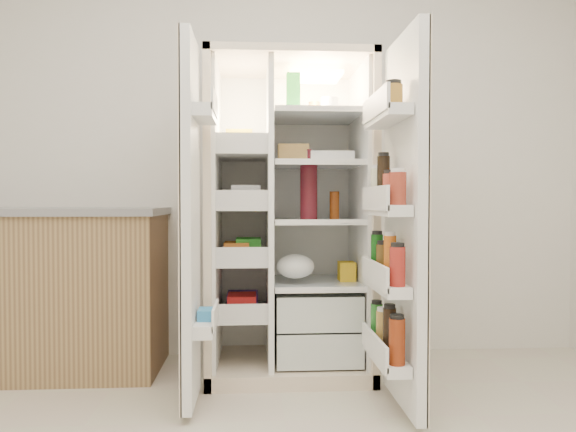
{
  "coord_description": "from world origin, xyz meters",
  "views": [
    {
      "loc": [
        -0.14,
        -1.54,
        0.99
      ],
      "look_at": [
        0.04,
        1.25,
        0.92
      ],
      "focal_mm": 34.0,
      "sensor_mm": 36.0,
      "label": 1
    }
  ],
  "objects": [
    {
      "name": "fridge_door",
      "position": [
        0.55,
        0.96,
        0.87
      ],
      "size": [
        0.17,
        0.58,
        1.72
      ],
      "color": "white",
      "rests_on": "floor"
    },
    {
      "name": "wall_back",
      "position": [
        0.0,
        2.0,
        1.35
      ],
      "size": [
        4.0,
        0.02,
        2.7
      ],
      "primitive_type": "cube",
      "color": "white",
      "rests_on": "floor"
    },
    {
      "name": "refrigerator",
      "position": [
        0.08,
        1.65,
        0.75
      ],
      "size": [
        0.92,
        0.7,
        1.8
      ],
      "color": "beige",
      "rests_on": "floor"
    },
    {
      "name": "freezer_door",
      "position": [
        -0.43,
        1.05,
        0.89
      ],
      "size": [
        0.15,
        0.4,
        1.72
      ],
      "color": "white",
      "rests_on": "floor"
    },
    {
      "name": "kitchen_counter",
      "position": [
        -1.32,
        1.7,
        0.48
      ],
      "size": [
        1.31,
        0.7,
        0.95
      ],
      "color": "#9F814F",
      "rests_on": "floor"
    }
  ]
}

